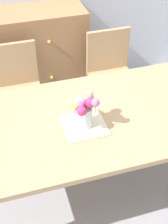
# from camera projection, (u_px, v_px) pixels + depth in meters

# --- Properties ---
(ground_plane) EXTENTS (12.00, 12.00, 0.00)m
(ground_plane) POSITION_uv_depth(u_px,v_px,m) (92.00, 182.00, 2.74)
(ground_plane) COLOR #939399
(dining_table) EXTENTS (1.86, 1.00, 0.74)m
(dining_table) POSITION_uv_depth(u_px,v_px,m) (94.00, 125.00, 2.31)
(dining_table) COLOR tan
(dining_table) RESTS_ON ground_plane
(chair_left) EXTENTS (0.42, 0.42, 0.90)m
(chair_left) POSITION_uv_depth(u_px,v_px,m) (18.00, 86.00, 2.92)
(chair_left) COLOR tan
(chair_left) RESTS_ON ground_plane
(chair_right) EXTENTS (0.42, 0.42, 0.90)m
(chair_right) POSITION_uv_depth(u_px,v_px,m) (111.00, 71.00, 3.12)
(chair_right) COLOR tan
(chair_right) RESTS_ON ground_plane
(dresser) EXTENTS (1.40, 0.47, 1.00)m
(dresser) POSITION_uv_depth(u_px,v_px,m) (18.00, 60.00, 3.31)
(dresser) COLOR #9E7047
(dresser) RESTS_ON ground_plane
(placemat) EXTENTS (0.29, 0.29, 0.01)m
(placemat) POSITION_uv_depth(u_px,v_px,m) (84.00, 125.00, 2.19)
(placemat) COLOR beige
(placemat) RESTS_ON dining_table
(flower_vase) EXTENTS (0.19, 0.22, 0.26)m
(flower_vase) POSITION_uv_depth(u_px,v_px,m) (84.00, 108.00, 2.08)
(flower_vase) COLOR silver
(flower_vase) RESTS_ON placemat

